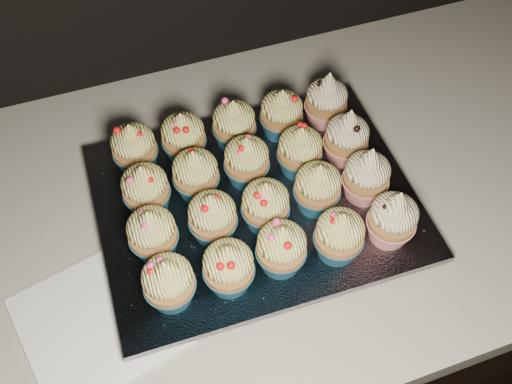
# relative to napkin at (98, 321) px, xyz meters

# --- Properties ---
(cabinet) EXTENTS (2.40, 0.60, 0.86)m
(cabinet) POSITION_rel_napkin_xyz_m (0.02, 0.12, -0.47)
(cabinet) COLOR black
(cabinet) RESTS_ON ground
(worktop) EXTENTS (2.44, 0.64, 0.04)m
(worktop) POSITION_rel_napkin_xyz_m (0.02, 0.12, -0.02)
(worktop) COLOR beige
(worktop) RESTS_ON cabinet
(napkin) EXTENTS (0.22, 0.22, 0.00)m
(napkin) POSITION_rel_napkin_xyz_m (0.00, 0.00, 0.00)
(napkin) COLOR white
(napkin) RESTS_ON worktop
(baking_tray) EXTENTS (0.40, 0.31, 0.02)m
(baking_tray) POSITION_rel_napkin_xyz_m (0.24, 0.09, 0.01)
(baking_tray) COLOR black
(baking_tray) RESTS_ON worktop
(foil_lining) EXTENTS (0.43, 0.34, 0.01)m
(foil_lining) POSITION_rel_napkin_xyz_m (0.24, 0.09, 0.03)
(foil_lining) COLOR silver
(foil_lining) RESTS_ON baking_tray
(cupcake_0) EXTENTS (0.06, 0.06, 0.08)m
(cupcake_0) POSITION_rel_napkin_xyz_m (0.10, -0.01, 0.07)
(cupcake_0) COLOR #195578
(cupcake_0) RESTS_ON foil_lining
(cupcake_1) EXTENTS (0.06, 0.06, 0.08)m
(cupcake_1) POSITION_rel_napkin_xyz_m (0.17, -0.02, 0.07)
(cupcake_1) COLOR #195578
(cupcake_1) RESTS_ON foil_lining
(cupcake_2) EXTENTS (0.06, 0.06, 0.08)m
(cupcake_2) POSITION_rel_napkin_xyz_m (0.24, -0.02, 0.07)
(cupcake_2) COLOR #195578
(cupcake_2) RESTS_ON foil_lining
(cupcake_3) EXTENTS (0.06, 0.06, 0.08)m
(cupcake_3) POSITION_rel_napkin_xyz_m (0.31, -0.02, 0.07)
(cupcake_3) COLOR #195578
(cupcake_3) RESTS_ON foil_lining
(cupcake_4) EXTENTS (0.06, 0.06, 0.10)m
(cupcake_4) POSITION_rel_napkin_xyz_m (0.38, -0.02, 0.07)
(cupcake_4) COLOR red
(cupcake_4) RESTS_ON foil_lining
(cupcake_5) EXTENTS (0.06, 0.06, 0.08)m
(cupcake_5) POSITION_rel_napkin_xyz_m (0.09, 0.06, 0.07)
(cupcake_5) COLOR #195578
(cupcake_5) RESTS_ON foil_lining
(cupcake_6) EXTENTS (0.06, 0.06, 0.08)m
(cupcake_6) POSITION_rel_napkin_xyz_m (0.17, 0.06, 0.07)
(cupcake_6) COLOR #195578
(cupcake_6) RESTS_ON foil_lining
(cupcake_7) EXTENTS (0.06, 0.06, 0.08)m
(cupcake_7) POSITION_rel_napkin_xyz_m (0.24, 0.05, 0.07)
(cupcake_7) COLOR #195578
(cupcake_7) RESTS_ON foil_lining
(cupcake_8) EXTENTS (0.06, 0.06, 0.08)m
(cupcake_8) POSITION_rel_napkin_xyz_m (0.31, 0.05, 0.07)
(cupcake_8) COLOR #195578
(cupcake_8) RESTS_ON foil_lining
(cupcake_9) EXTENTS (0.06, 0.06, 0.10)m
(cupcake_9) POSITION_rel_napkin_xyz_m (0.38, 0.05, 0.07)
(cupcake_9) COLOR red
(cupcake_9) RESTS_ON foil_lining
(cupcake_10) EXTENTS (0.06, 0.06, 0.08)m
(cupcake_10) POSITION_rel_napkin_xyz_m (0.10, 0.13, 0.07)
(cupcake_10) COLOR #195578
(cupcake_10) RESTS_ON foil_lining
(cupcake_11) EXTENTS (0.06, 0.06, 0.08)m
(cupcake_11) POSITION_rel_napkin_xyz_m (0.17, 0.13, 0.07)
(cupcake_11) COLOR #195578
(cupcake_11) RESTS_ON foil_lining
(cupcake_12) EXTENTS (0.06, 0.06, 0.08)m
(cupcake_12) POSITION_rel_napkin_xyz_m (0.24, 0.13, 0.07)
(cupcake_12) COLOR #195578
(cupcake_12) RESTS_ON foil_lining
(cupcake_13) EXTENTS (0.06, 0.06, 0.08)m
(cupcake_13) POSITION_rel_napkin_xyz_m (0.32, 0.12, 0.07)
(cupcake_13) COLOR #195578
(cupcake_13) RESTS_ON foil_lining
(cupcake_14) EXTENTS (0.06, 0.06, 0.10)m
(cupcake_14) POSITION_rel_napkin_xyz_m (0.39, 0.12, 0.07)
(cupcake_14) COLOR red
(cupcake_14) RESTS_ON foil_lining
(cupcake_15) EXTENTS (0.06, 0.06, 0.08)m
(cupcake_15) POSITION_rel_napkin_xyz_m (0.10, 0.20, 0.07)
(cupcake_15) COLOR #195578
(cupcake_15) RESTS_ON foil_lining
(cupcake_16) EXTENTS (0.06, 0.06, 0.08)m
(cupcake_16) POSITION_rel_napkin_xyz_m (0.17, 0.20, 0.07)
(cupcake_16) COLOR #195578
(cupcake_16) RESTS_ON foil_lining
(cupcake_17) EXTENTS (0.06, 0.06, 0.08)m
(cupcake_17) POSITION_rel_napkin_xyz_m (0.25, 0.20, 0.07)
(cupcake_17) COLOR #195578
(cupcake_17) RESTS_ON foil_lining
(cupcake_18) EXTENTS (0.06, 0.06, 0.08)m
(cupcake_18) POSITION_rel_napkin_xyz_m (0.32, 0.19, 0.07)
(cupcake_18) COLOR #195578
(cupcake_18) RESTS_ON foil_lining
(cupcake_19) EXTENTS (0.06, 0.06, 0.10)m
(cupcake_19) POSITION_rel_napkin_xyz_m (0.39, 0.20, 0.07)
(cupcake_19) COLOR red
(cupcake_19) RESTS_ON foil_lining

